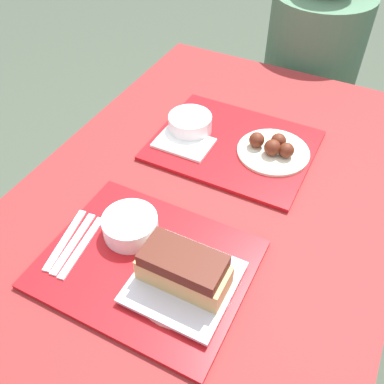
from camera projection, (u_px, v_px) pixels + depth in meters
The scene contains 15 objects.
ground_plane at pixel (194, 355), 1.52m from camera, with size 12.00×12.00×0.00m, color #424C3D.
picnic_table at pixel (195, 242), 1.06m from camera, with size 0.88×1.49×0.74m.
picnic_bench_far at pixel (294, 125), 1.86m from camera, with size 0.84×0.28×0.44m.
tray_near at pixel (147, 264), 0.89m from camera, with size 0.42×0.34×0.01m.
tray_far at pixel (233, 145), 1.16m from camera, with size 0.42×0.34×0.01m.
bowl_coleslaw_near at pixel (130, 225), 0.92m from camera, with size 0.12×0.12×0.05m.
brisket_sandwich_plate at pixel (184, 274), 0.82m from camera, with size 0.19×0.19×0.10m.
plastic_fork_near at pixel (74, 243), 0.91m from camera, with size 0.04×0.17×0.00m.
plastic_knife_near at pixel (82, 247), 0.91m from camera, with size 0.04×0.17×0.00m.
plastic_spoon_near at pixel (65, 239), 0.92m from camera, with size 0.05×0.17×0.00m.
condiment_packet at pixel (168, 237), 0.92m from camera, with size 0.04×0.03×0.01m.
bowl_coleslaw_far at pixel (190, 123), 1.18m from camera, with size 0.12×0.12×0.05m.
wings_plate_far at pixel (273, 148), 1.12m from camera, with size 0.19×0.19×0.05m.
napkin_far at pixel (184, 143), 1.15m from camera, with size 0.15×0.10×0.01m.
person_seated_across at pixel (314, 49), 1.60m from camera, with size 0.36×0.36×0.69m.
Camera 1 is at (0.29, -0.59, 1.48)m, focal length 40.00 mm.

